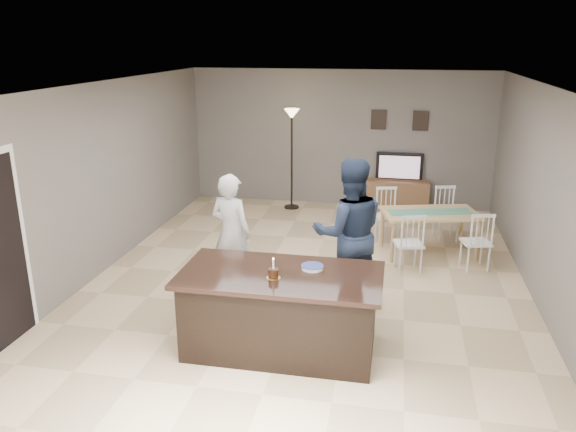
% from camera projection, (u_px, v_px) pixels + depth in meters
% --- Properties ---
extents(floor, '(8.00, 8.00, 0.00)m').
position_uv_depth(floor, '(307.00, 282.00, 7.89)').
color(floor, '#D2B286').
rests_on(floor, ground).
extents(room_shell, '(8.00, 8.00, 8.00)m').
position_uv_depth(room_shell, '(308.00, 165.00, 7.38)').
color(room_shell, slate).
rests_on(room_shell, floor).
extents(kitchen_island, '(2.15, 1.10, 0.90)m').
position_uv_depth(kitchen_island, '(281.00, 311.00, 6.07)').
color(kitchen_island, black).
rests_on(kitchen_island, floor).
extents(tv_console, '(1.20, 0.40, 0.60)m').
position_uv_depth(tv_console, '(398.00, 195.00, 11.10)').
color(tv_console, brown).
rests_on(tv_console, floor).
extents(television, '(0.91, 0.12, 0.53)m').
position_uv_depth(television, '(399.00, 167.00, 11.00)').
color(television, black).
rests_on(television, tv_console).
extents(tv_screen_glow, '(0.78, 0.00, 0.78)m').
position_uv_depth(tv_screen_glow, '(399.00, 167.00, 10.92)').
color(tv_screen_glow, orange).
rests_on(tv_screen_glow, tv_console).
extents(picture_frames, '(1.10, 0.02, 0.38)m').
position_uv_depth(picture_frames, '(400.00, 120.00, 10.86)').
color(picture_frames, black).
rests_on(picture_frames, room_shell).
extents(woman, '(0.68, 0.55, 1.62)m').
position_uv_depth(woman, '(231.00, 234.00, 7.39)').
color(woman, silver).
rests_on(woman, floor).
extents(man, '(1.08, 0.94, 1.91)m').
position_uv_depth(man, '(349.00, 233.00, 6.98)').
color(man, '#192338').
rests_on(man, floor).
extents(birthday_cake, '(0.14, 0.14, 0.22)m').
position_uv_depth(birthday_cake, '(273.00, 273.00, 5.80)').
color(birthday_cake, gold).
rests_on(birthday_cake, kitchen_island).
extents(plate_stack, '(0.25, 0.25, 0.04)m').
position_uv_depth(plate_stack, '(312.00, 267.00, 6.04)').
color(plate_stack, white).
rests_on(plate_stack, kitchen_island).
extents(dining_table, '(1.77, 1.96, 0.89)m').
position_uv_depth(dining_table, '(430.00, 219.00, 8.76)').
color(dining_table, tan).
rests_on(dining_table, floor).
extents(floor_lamp, '(0.30, 0.30, 1.98)m').
position_uv_depth(floor_lamp, '(292.00, 132.00, 10.87)').
color(floor_lamp, black).
rests_on(floor_lamp, floor).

